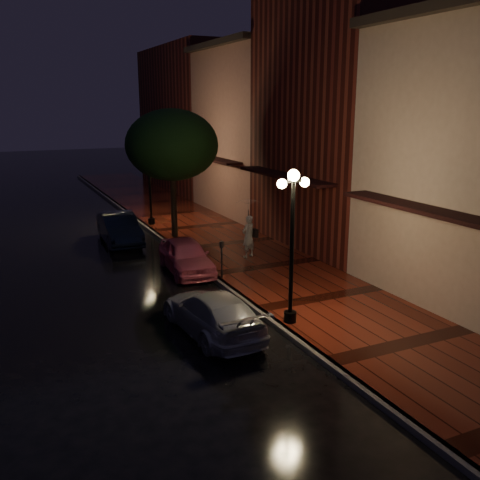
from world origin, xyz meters
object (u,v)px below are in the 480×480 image
navy_car (119,228)px  parking_meter (222,256)px  street_tree (172,147)px  streetlamp_far (150,176)px  silver_car (213,313)px  woman_with_umbrella (248,219)px  pink_car (186,256)px  streetlamp_near (292,238)px

navy_car → parking_meter: (2.03, -6.96, 0.28)m
street_tree → navy_car: size_ratio=1.40×
streetlamp_far → silver_car: bearing=-99.1°
streetlamp_far → parking_meter: 9.73m
woman_with_umbrella → pink_car: bearing=-11.0°
street_tree → silver_car: size_ratio=1.42×
streetlamp_far → navy_car: size_ratio=1.04×
streetlamp_far → woman_with_umbrella: bearing=-76.4°
streetlamp_near → street_tree: 11.12m
woman_with_umbrella → parking_meter: 2.96m
pink_car → woman_with_umbrella: size_ratio=1.56×
streetlamp_near → silver_car: streetlamp_near is taller
streetlamp_near → streetlamp_far: (0.00, 14.00, 0.00)m
streetlamp_near → silver_car: size_ratio=1.05×
streetlamp_far → woman_with_umbrella: size_ratio=1.82×
streetlamp_far → pink_car: bearing=-96.8°
navy_car → parking_meter: 7.26m
silver_car → parking_meter: bearing=-120.1°
street_tree → woman_with_umbrella: size_ratio=2.44×
street_tree → pink_car: bearing=-103.7°
navy_car → woman_with_umbrella: bearing=-48.6°
parking_meter → street_tree: bearing=64.1°
street_tree → pink_car: size_ratio=1.56×
woman_with_umbrella → street_tree: bearing=-90.2°
streetlamp_near → woman_with_umbrella: size_ratio=1.82×
streetlamp_far → silver_car: 13.80m
pink_car → parking_meter: bearing=-61.2°
streetlamp_near → street_tree: street_tree is taller
pink_car → navy_car: navy_car is taller
silver_car → parking_meter: size_ratio=3.06×
streetlamp_far → pink_car: size_ratio=1.16×
navy_car → woman_with_umbrella: (4.06, -4.95, 1.04)m
streetlamp_near → parking_meter: size_ratio=3.23×
street_tree → silver_car: bearing=-103.0°
streetlamp_near → parking_meter: 4.72m
pink_car → parking_meter: 1.81m
street_tree → streetlamp_far: bearing=94.9°
parking_meter → silver_car: bearing=-138.5°
streetlamp_far → street_tree: size_ratio=0.74×
pink_car → parking_meter: size_ratio=2.78×
streetlamp_far → woman_with_umbrella: 7.83m
pink_car → street_tree: bearing=80.2°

